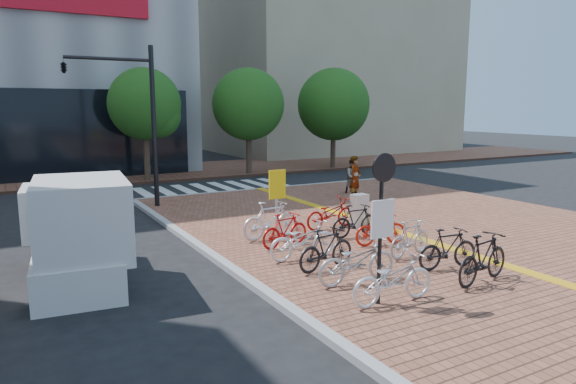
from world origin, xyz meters
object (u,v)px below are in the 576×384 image
bike_4 (285,230)px  bike_5 (271,220)px  bike_9 (381,229)px  bike_11 (330,213)px  bike_1 (357,261)px  box_truck (75,232)px  bike_0 (393,279)px  bike_10 (356,221)px  yellow_sign (277,190)px  traffic_light_pole (114,96)px  pedestrian_a (355,178)px  pedestrian_b (353,176)px  bike_3 (303,240)px  bike_6 (483,258)px  bike_7 (448,248)px  notice_sign (382,211)px  utility_box (359,211)px  bike_2 (326,249)px  bike_8 (410,238)px

bike_4 → bike_5: bike_5 is taller
bike_9 → bike_11: 2.41m
bike_1 → bike_11: (2.41, 4.65, -0.02)m
bike_5 → box_truck: 5.57m
bike_0 → bike_1: (0.09, 1.31, 0.01)m
bike_1 → bike_10: size_ratio=1.17×
yellow_sign → traffic_light_pole: 7.95m
bike_0 → traffic_light_pole: size_ratio=0.31×
pedestrian_a → yellow_sign: (-5.83, -3.91, 0.48)m
pedestrian_a → bike_5: bearing=-173.8°
bike_4 → pedestrian_b: size_ratio=1.05×
bike_3 → yellow_sign: bearing=-13.3°
bike_3 → bike_6: bearing=-145.0°
bike_4 → pedestrian_a: pedestrian_a is taller
bike_6 → bike_10: size_ratio=1.14×
bike_6 → pedestrian_b: (4.73, 11.32, 0.19)m
bike_10 → pedestrian_a: pedestrian_a is taller
bike_5 → bike_7: 5.27m
notice_sign → pedestrian_b: bearing=56.0°
utility_box → yellow_sign: yellow_sign is taller
yellow_sign → traffic_light_pole: traffic_light_pole is taller
bike_6 → yellow_sign: bearing=8.1°
bike_7 → yellow_sign: bearing=30.2°
bike_7 → notice_sign: bearing=115.8°
bike_1 → bike_7: (2.56, -0.24, -0.01)m
bike_2 → bike_6: bike_6 is taller
bike_7 → pedestrian_b: (4.63, 10.19, 0.26)m
bike_8 → traffic_light_pole: (-5.38, 10.25, 3.80)m
bike_1 → bike_11: size_ratio=1.04×
bike_3 → yellow_sign: size_ratio=0.95×
bike_5 → notice_sign: (-0.47, -5.66, 1.34)m
bike_8 → bike_5: bearing=22.9°
bike_10 → yellow_sign: size_ratio=0.82×
bike_3 → utility_box: utility_box is taller
bike_0 → traffic_light_pole: (-2.81, 12.56, 3.78)m
bike_1 → bike_8: bearing=-65.0°
notice_sign → pedestrian_a: bearing=55.9°
bike_4 → bike_1: bearing=167.0°
bike_9 → pedestrian_a: (3.77, 6.31, 0.45)m
bike_7 → bike_8: 1.24m
bike_7 → box_truck: (-7.93, 3.90, 0.51)m
notice_sign → traffic_light_pole: traffic_light_pole is taller
bike_2 → traffic_light_pole: size_ratio=0.28×
bike_11 → pedestrian_a: bearing=-49.6°
bike_5 → yellow_sign: size_ratio=0.94×
bike_6 → yellow_sign: size_ratio=0.94×
bike_7 → bike_0: bearing=118.9°
bike_5 → traffic_light_pole: bearing=18.9°
bike_2 → bike_8: size_ratio=1.06×
bike_6 → box_truck: 9.32m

